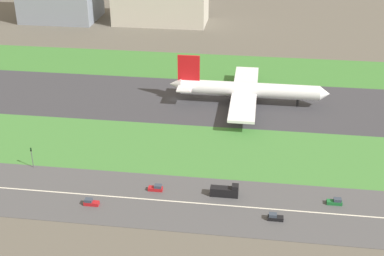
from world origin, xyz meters
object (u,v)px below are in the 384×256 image
Objects in this scene: car_3 at (275,217)px; car_4 at (335,202)px; car_0 at (156,188)px; traffic_light at (32,156)px; car_2 at (91,202)px; truck_1 at (225,191)px; airliner at (245,90)px.

car_3 is 1.00× the size of car_4.
car_0 is 43.41m from traffic_light.
car_3 is at bearing -180.00° from car_2.
car_4 is 96.23m from traffic_light.
car_0 is at bearing -15.62° from car_3.
car_0 is at bearing -150.20° from car_2.
car_4 is 0.61× the size of traffic_light.
truck_1 is 32.28m from car_4.
truck_1 is (38.50, 10.00, 0.75)m from car_2.
airliner is 68.21m from truck_1.
car_2 is (-41.20, -78.00, -5.31)m from airliner.
traffic_light is (-42.53, 7.99, 3.37)m from car_0.
airliner is 14.77× the size of car_4.
car_4 is at bearing -66.50° from airliner.
car_2 is at bearing -171.96° from car_4.
car_2 is at bearing -35.67° from traffic_light.
airliner reaches higher than car_3.
truck_1 is at bearing -0.00° from car_0.
traffic_light is at bearing -35.67° from car_2.
car_2 is 53.22m from car_3.
truck_1 is (-2.70, -68.00, -4.56)m from airliner.
car_0 is 1.00× the size of car_3.
traffic_light is at bearing 172.83° from truck_1.
car_2 is 31.05m from traffic_light.
traffic_light is at bearing 169.35° from car_0.
car_0 is 53.31m from car_4.
car_0 and car_4 have the same top height.
traffic_light is (-95.84, 7.99, 3.37)m from car_4.
car_2 is at bearing -165.44° from truck_1.
car_3 is at bearing -34.19° from truck_1.
car_4 is at bearing -150.32° from car_3.
car_4 is (53.31, 0.00, 0.00)m from car_0.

